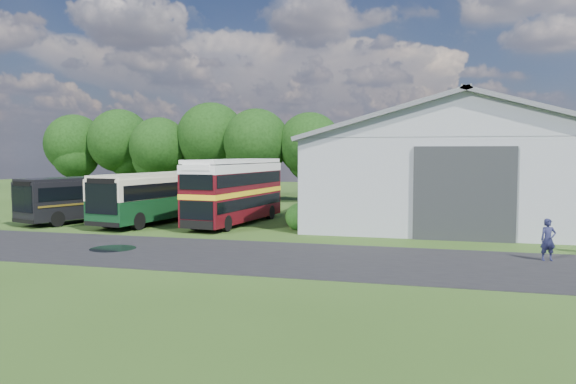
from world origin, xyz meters
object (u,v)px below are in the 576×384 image
(bus_dark_single, at_px, (97,197))
(visitor_a, at_px, (548,240))
(bus_green_single, at_px, (164,195))
(bus_maroon_double, at_px, (235,192))
(storage_shed, at_px, (457,160))

(bus_dark_single, distance_m, visitor_a, 28.71)
(bus_dark_single, bearing_deg, bus_green_single, 23.90)
(bus_maroon_double, xyz_separation_m, bus_dark_single, (-10.11, -0.17, -0.51))
(storage_shed, height_order, bus_dark_single, storage_shed)
(bus_green_single, xyz_separation_m, bus_dark_single, (-4.93, -0.36, -0.15))
(bus_maroon_double, bearing_deg, visitor_a, -19.40)
(bus_maroon_double, bearing_deg, bus_green_single, -175.90)
(storage_shed, xyz_separation_m, bus_green_single, (-19.29, -8.30, -2.40))
(storage_shed, xyz_separation_m, visitor_a, (3.30, -16.81, -3.26))
(storage_shed, bearing_deg, bus_dark_single, -160.33)
(bus_maroon_double, bearing_deg, bus_dark_single, -172.84)
(storage_shed, xyz_separation_m, bus_maroon_double, (-14.11, -8.48, -2.05))
(storage_shed, bearing_deg, bus_green_single, -156.73)
(bus_dark_single, relative_size, visitor_a, 6.15)
(bus_green_single, height_order, bus_maroon_double, bus_maroon_double)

